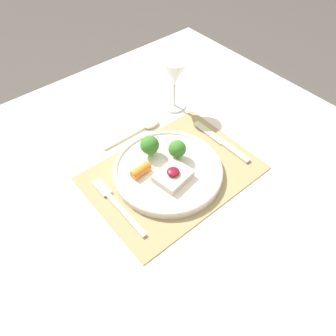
# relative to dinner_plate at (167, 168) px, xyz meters

# --- Properties ---
(ground_plane) EXTENTS (8.00, 8.00, 0.00)m
(ground_plane) POSITION_rel_dinner_plate_xyz_m (0.01, -0.01, -0.79)
(ground_plane) COLOR #4C4742
(dining_table) EXTENTS (1.15, 1.13, 0.77)m
(dining_table) POSITION_rel_dinner_plate_xyz_m (0.01, -0.01, -0.12)
(dining_table) COLOR beige
(dining_table) RESTS_ON ground_plane
(placemat) EXTENTS (0.42, 0.30, 0.00)m
(placemat) POSITION_rel_dinner_plate_xyz_m (0.01, -0.01, -0.02)
(placemat) COLOR #9E895B
(placemat) RESTS_ON dining_table
(dinner_plate) EXTENTS (0.28, 0.28, 0.08)m
(dinner_plate) POSITION_rel_dinner_plate_xyz_m (0.00, 0.00, 0.00)
(dinner_plate) COLOR silver
(dinner_plate) RESTS_ON placemat
(fork) EXTENTS (0.02, 0.20, 0.01)m
(fork) POSITION_rel_dinner_plate_xyz_m (-0.16, 0.01, -0.01)
(fork) COLOR beige
(fork) RESTS_ON placemat
(knife) EXTENTS (0.02, 0.20, 0.01)m
(knife) POSITION_rel_dinner_plate_xyz_m (0.19, -0.02, -0.01)
(knife) COLOR beige
(knife) RESTS_ON placemat
(spoon) EXTENTS (0.19, 0.04, 0.02)m
(spoon) POSITION_rel_dinner_plate_xyz_m (0.06, 0.18, -0.01)
(spoon) COLOR beige
(spoon) RESTS_ON dining_table
(wine_glass_near) EXTENTS (0.08, 0.08, 0.16)m
(wine_glass_near) POSITION_rel_dinner_plate_xyz_m (0.19, 0.20, 0.10)
(wine_glass_near) COLOR white
(wine_glass_near) RESTS_ON dining_table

